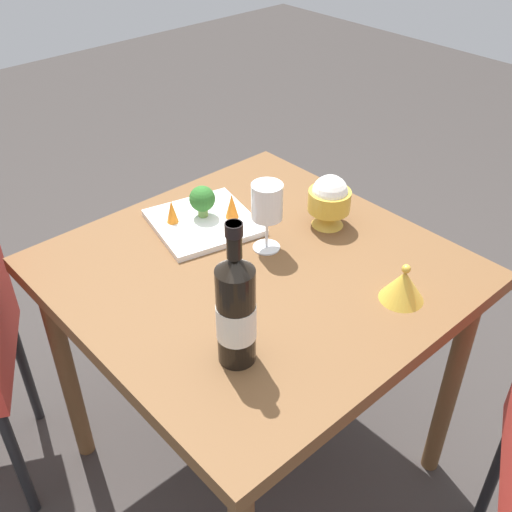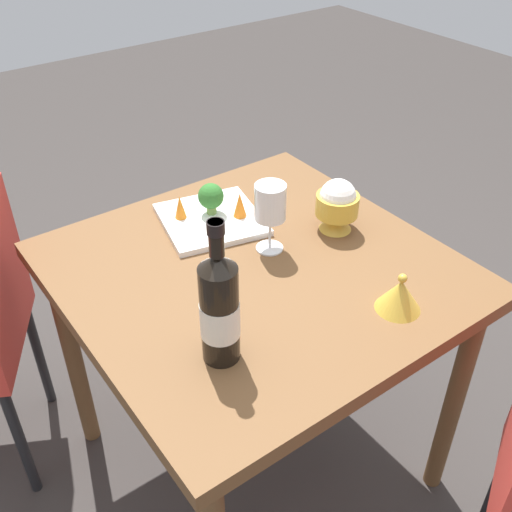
{
  "view_description": "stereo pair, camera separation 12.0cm",
  "coord_description": "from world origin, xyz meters",
  "px_view_note": "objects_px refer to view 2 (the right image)",
  "views": [
    {
      "loc": [
        0.77,
        0.86,
        1.6
      ],
      "look_at": [
        0.0,
        0.0,
        0.77
      ],
      "focal_mm": 42.45,
      "sensor_mm": 36.0,
      "label": 1
    },
    {
      "loc": [
        0.68,
        0.93,
        1.6
      ],
      "look_at": [
        0.0,
        0.0,
        0.77
      ],
      "focal_mm": 42.45,
      "sensor_mm": 36.0,
      "label": 2
    }
  ],
  "objects_px": {
    "wine_bottle": "(219,308)",
    "carrot_garnish_left": "(240,205)",
    "broccoli_floret": "(211,197)",
    "carrot_garnish_right": "(180,207)",
    "rice_bowl": "(337,204)",
    "rice_bowl_lid": "(400,295)",
    "serving_plate": "(211,220)",
    "wine_glass": "(270,204)"
  },
  "relations": [
    {
      "from": "serving_plate",
      "to": "rice_bowl",
      "type": "bearing_deg",
      "value": 138.37
    },
    {
      "from": "wine_bottle",
      "to": "carrot_garnish_left",
      "type": "xyz_separation_m",
      "value": [
        -0.31,
        -0.39,
        -0.07
      ]
    },
    {
      "from": "rice_bowl_lid",
      "to": "carrot_garnish_right",
      "type": "bearing_deg",
      "value": -70.41
    },
    {
      "from": "wine_bottle",
      "to": "rice_bowl",
      "type": "bearing_deg",
      "value": -156.99
    },
    {
      "from": "rice_bowl",
      "to": "broccoli_floret",
      "type": "distance_m",
      "value": 0.33
    },
    {
      "from": "rice_bowl_lid",
      "to": "rice_bowl",
      "type": "bearing_deg",
      "value": -108.11
    },
    {
      "from": "broccoli_floret",
      "to": "carrot_garnish_right",
      "type": "distance_m",
      "value": 0.08
    },
    {
      "from": "serving_plate",
      "to": "carrot_garnish_right",
      "type": "height_order",
      "value": "carrot_garnish_right"
    },
    {
      "from": "broccoli_floret",
      "to": "carrot_garnish_right",
      "type": "height_order",
      "value": "broccoli_floret"
    },
    {
      "from": "wine_bottle",
      "to": "wine_glass",
      "type": "xyz_separation_m",
      "value": [
        -0.3,
        -0.24,
        0.01
      ]
    },
    {
      "from": "wine_bottle",
      "to": "rice_bowl_lid",
      "type": "distance_m",
      "value": 0.41
    },
    {
      "from": "rice_bowl_lid",
      "to": "carrot_garnish_left",
      "type": "xyz_separation_m",
      "value": [
        0.08,
        -0.49,
        0.01
      ]
    },
    {
      "from": "serving_plate",
      "to": "broccoli_floret",
      "type": "bearing_deg",
      "value": -127.44
    },
    {
      "from": "wine_bottle",
      "to": "wine_glass",
      "type": "distance_m",
      "value": 0.38
    },
    {
      "from": "carrot_garnish_left",
      "to": "carrot_garnish_right",
      "type": "relative_size",
      "value": 1.07
    },
    {
      "from": "rice_bowl_lid",
      "to": "serving_plate",
      "type": "height_order",
      "value": "rice_bowl_lid"
    },
    {
      "from": "wine_bottle",
      "to": "wine_glass",
      "type": "relative_size",
      "value": 1.77
    },
    {
      "from": "carrot_garnish_left",
      "to": "wine_glass",
      "type": "bearing_deg",
      "value": 84.74
    },
    {
      "from": "rice_bowl_lid",
      "to": "broccoli_floret",
      "type": "height_order",
      "value": "broccoli_floret"
    },
    {
      "from": "wine_bottle",
      "to": "carrot_garnish_right",
      "type": "distance_m",
      "value": 0.51
    },
    {
      "from": "carrot_garnish_left",
      "to": "rice_bowl",
      "type": "bearing_deg",
      "value": 135.34
    },
    {
      "from": "rice_bowl",
      "to": "rice_bowl_lid",
      "type": "xyz_separation_m",
      "value": [
        0.1,
        0.32,
        -0.04
      ]
    },
    {
      "from": "rice_bowl",
      "to": "serving_plate",
      "type": "bearing_deg",
      "value": -41.63
    },
    {
      "from": "wine_bottle",
      "to": "rice_bowl",
      "type": "height_order",
      "value": "wine_bottle"
    },
    {
      "from": "serving_plate",
      "to": "broccoli_floret",
      "type": "distance_m",
      "value": 0.06
    },
    {
      "from": "wine_glass",
      "to": "carrot_garnish_left",
      "type": "relative_size",
      "value": 2.62
    },
    {
      "from": "wine_bottle",
      "to": "broccoli_floret",
      "type": "relative_size",
      "value": 3.68
    },
    {
      "from": "rice_bowl_lid",
      "to": "broccoli_floret",
      "type": "bearing_deg",
      "value": -76.83
    },
    {
      "from": "wine_glass",
      "to": "rice_bowl",
      "type": "relative_size",
      "value": 1.26
    },
    {
      "from": "rice_bowl",
      "to": "broccoli_floret",
      "type": "bearing_deg",
      "value": -45.11
    },
    {
      "from": "wine_glass",
      "to": "carrot_garnish_left",
      "type": "distance_m",
      "value": 0.17
    },
    {
      "from": "serving_plate",
      "to": "carrot_garnish_left",
      "type": "height_order",
      "value": "carrot_garnish_left"
    },
    {
      "from": "wine_bottle",
      "to": "carrot_garnish_left",
      "type": "height_order",
      "value": "wine_bottle"
    },
    {
      "from": "carrot_garnish_right",
      "to": "serving_plate",
      "type": "bearing_deg",
      "value": 145.3
    },
    {
      "from": "wine_glass",
      "to": "carrot_garnish_right",
      "type": "bearing_deg",
      "value": -63.41
    },
    {
      "from": "broccoli_floret",
      "to": "carrot_garnish_left",
      "type": "bearing_deg",
      "value": 133.43
    },
    {
      "from": "broccoli_floret",
      "to": "carrot_garnish_right",
      "type": "relative_size",
      "value": 1.34
    },
    {
      "from": "rice_bowl",
      "to": "broccoli_floret",
      "type": "relative_size",
      "value": 1.65
    },
    {
      "from": "rice_bowl_lid",
      "to": "carrot_garnish_right",
      "type": "height_order",
      "value": "rice_bowl_lid"
    },
    {
      "from": "rice_bowl_lid",
      "to": "wine_bottle",
      "type": "bearing_deg",
      "value": -15.35
    },
    {
      "from": "wine_glass",
      "to": "serving_plate",
      "type": "xyz_separation_m",
      "value": [
        0.05,
        -0.19,
        -0.12
      ]
    },
    {
      "from": "serving_plate",
      "to": "carrot_garnish_left",
      "type": "distance_m",
      "value": 0.09
    }
  ]
}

